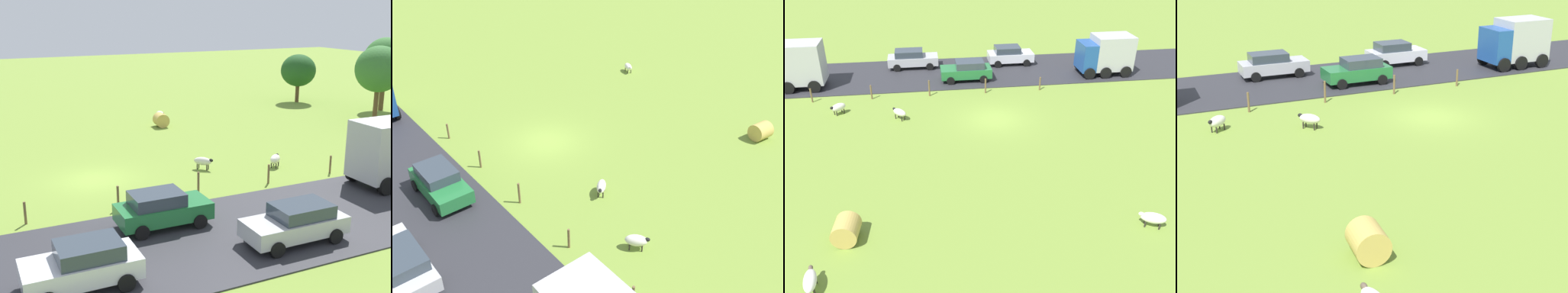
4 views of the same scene
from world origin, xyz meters
TOP-DOWN VIEW (x-y plane):
  - ground_plane at (0.00, 0.00)m, footprint 160.00×160.00m
  - road_strip at (9.69, 0.00)m, footprint 8.00×80.00m
  - sheep_0 at (0.89, 6.50)m, footprint 1.17×1.13m
  - sheep_1 at (2.35, 10.77)m, footprint 1.13×1.17m
  - sheep_2 at (-12.10, -5.20)m, footprint 0.92×1.26m
  - hay_bale_0 at (-11.10, 8.48)m, footprint 1.31×1.23m
  - fence_post_0 at (4.78, -4.42)m, footprint 0.12×0.12m
  - fence_post_1 at (4.78, -0.05)m, footprint 0.12×0.12m
  - fence_post_2 at (4.78, 4.32)m, footprint 0.12×0.12m
  - fence_post_3 at (4.78, 8.69)m, footprint 0.12×0.12m
  - car_1 at (7.75, 1.08)m, footprint 2.13×4.18m
  - car_3 at (11.54, 5.61)m, footprint 2.08×4.43m

SIDE VIEW (x-z plane):
  - ground_plane at x=0.00m, z-range 0.00..0.00m
  - road_strip at x=9.69m, z-range 0.00..0.06m
  - sheep_2 at x=-12.10m, z-range 0.11..0.85m
  - sheep_1 at x=2.35m, z-range 0.12..0.91m
  - sheep_0 at x=0.89m, z-range 0.14..0.90m
  - fence_post_0 at x=4.78m, z-range 0.00..1.08m
  - fence_post_3 at x=4.78m, z-range 0.00..1.11m
  - hay_bale_0 at x=-11.10m, z-range 0.00..1.13m
  - fence_post_1 at x=4.78m, z-range 0.00..1.17m
  - fence_post_2 at x=4.78m, z-range 0.00..1.27m
  - car_3 at x=11.54m, z-range 0.09..1.70m
  - car_1 at x=7.75m, z-range 0.09..1.72m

